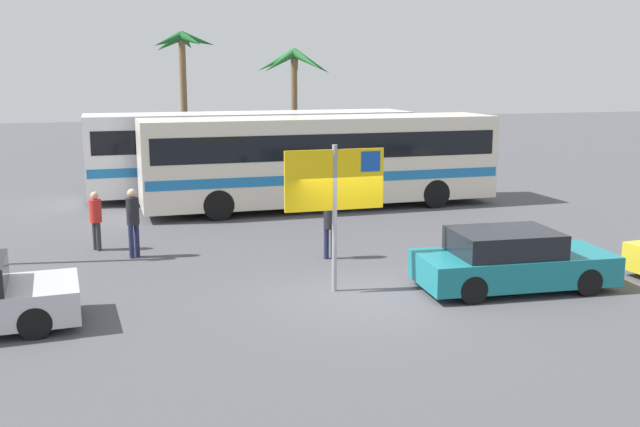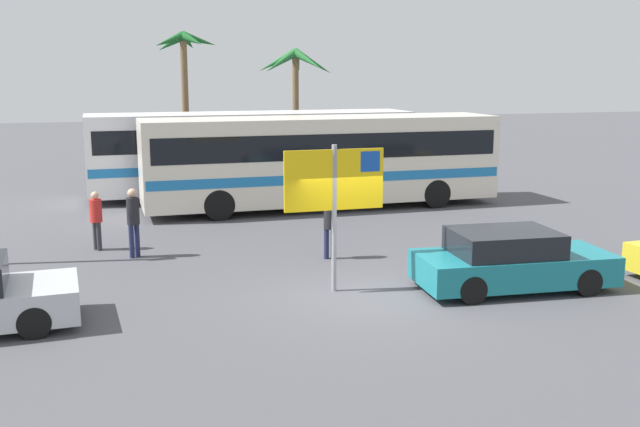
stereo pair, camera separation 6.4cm
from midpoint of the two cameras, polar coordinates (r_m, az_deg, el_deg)
ground at (r=15.59m, az=3.68°, el=-6.58°), size 120.00×120.00×0.00m
bus_front_coach at (r=25.48m, az=0.22°, el=4.43°), size 12.35×2.70×3.17m
bus_rear_coach at (r=28.34m, az=-5.19°, el=5.05°), size 12.35×2.70×3.17m
ferry_sign at (r=15.53m, az=1.41°, el=2.19°), size 2.20×0.11×3.20m
car_teal at (r=16.54m, az=14.80°, el=-3.60°), size 4.39×2.14×1.32m
pedestrian_crossing_lot at (r=20.31m, az=-17.01°, el=-0.19°), size 0.32×0.32×1.59m
pedestrian_near_sign at (r=18.50m, az=0.88°, el=-0.69°), size 0.32×0.32×1.63m
pedestrian_by_bus at (r=19.22m, az=-14.30°, el=-0.25°), size 0.32×0.32×1.80m
palm_tree_seaside at (r=36.90m, az=-1.88°, el=10.94°), size 3.84×3.89×5.85m
palm_tree_inland at (r=35.32m, az=-10.49°, el=11.67°), size 3.10×3.05×6.56m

